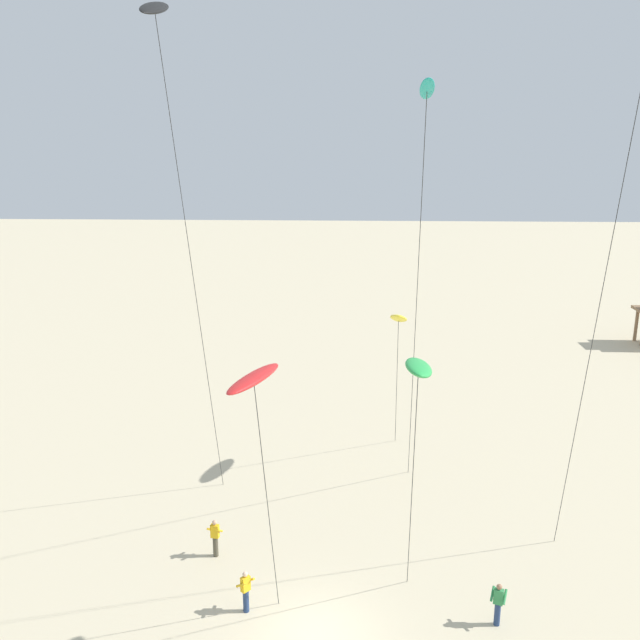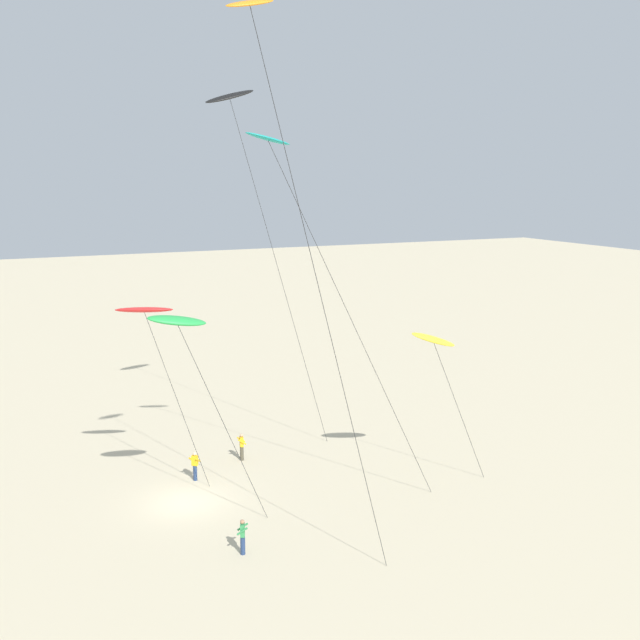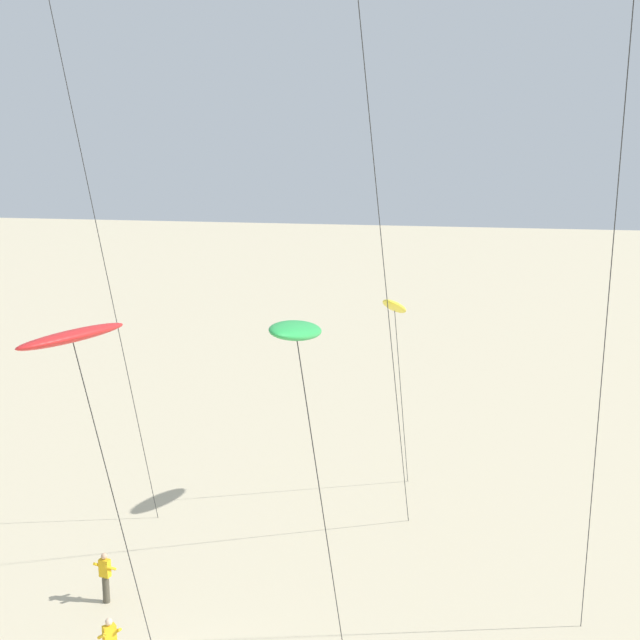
{
  "view_description": "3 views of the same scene",
  "coord_description": "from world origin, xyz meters",
  "px_view_note": "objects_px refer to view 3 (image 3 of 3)",
  "views": [
    {
      "loc": [
        1.03,
        -19.88,
        16.74
      ],
      "look_at": [
        -0.2,
        7.94,
        9.38
      ],
      "focal_mm": 37.73,
      "sensor_mm": 36.0,
      "label": 1
    },
    {
      "loc": [
        36.31,
        -9.03,
        16.78
      ],
      "look_at": [
        0.48,
        7.47,
        9.2
      ],
      "focal_mm": 42.16,
      "sensor_mm": 36.0,
      "label": 2
    },
    {
      "loc": [
        7.15,
        -17.51,
        14.12
      ],
      "look_at": [
        1.8,
        7.6,
        8.72
      ],
      "focal_mm": 47.17,
      "sensor_mm": 36.0,
      "label": 3
    }
  ],
  "objects_px": {
    "kite_yellow": "(395,307)",
    "kite_red": "(73,338)",
    "kite_flyer_middle": "(105,576)",
    "kite_green": "(297,332)"
  },
  "relations": [
    {
      "from": "kite_yellow",
      "to": "kite_flyer_middle",
      "type": "bearing_deg",
      "value": -134.21
    },
    {
      "from": "kite_green",
      "to": "kite_red",
      "type": "bearing_deg",
      "value": -174.14
    },
    {
      "from": "kite_green",
      "to": "kite_yellow",
      "type": "relative_size",
      "value": 1.21
    },
    {
      "from": "kite_flyer_middle",
      "to": "kite_red",
      "type": "bearing_deg",
      "value": -65.77
    },
    {
      "from": "kite_red",
      "to": "kite_flyer_middle",
      "type": "height_order",
      "value": "kite_red"
    },
    {
      "from": "kite_red",
      "to": "kite_green",
      "type": "height_order",
      "value": "kite_green"
    },
    {
      "from": "kite_yellow",
      "to": "kite_red",
      "type": "bearing_deg",
      "value": -110.41
    },
    {
      "from": "kite_flyer_middle",
      "to": "kite_green",
      "type": "bearing_deg",
      "value": -35.98
    },
    {
      "from": "kite_green",
      "to": "kite_yellow",
      "type": "distance_m",
      "value": 13.78
    },
    {
      "from": "kite_green",
      "to": "kite_flyer_middle",
      "type": "bearing_deg",
      "value": 144.02
    }
  ]
}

